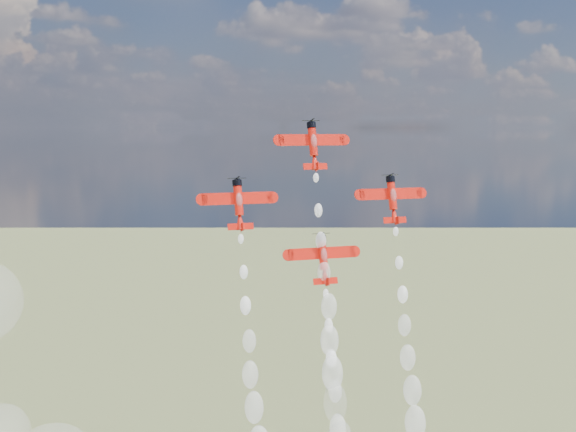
% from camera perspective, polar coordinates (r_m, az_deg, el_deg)
% --- Properties ---
extents(plane_lead, '(13.44, 5.10, 9.43)m').
position_cam_1_polar(plane_lead, '(153.57, 1.79, 5.13)').
color(plane_lead, red).
rests_on(plane_lead, ground).
extents(plane_left, '(13.44, 5.10, 9.43)m').
position_cam_1_polar(plane_left, '(146.66, -3.53, 0.93)').
color(plane_left, red).
rests_on(plane_left, ground).
extents(plane_right, '(13.44, 5.10, 9.43)m').
position_cam_1_polar(plane_right, '(157.95, 7.43, 1.27)').
color(plane_right, red).
rests_on(plane_right, ground).
extents(plane_slot, '(13.44, 5.10, 9.43)m').
position_cam_1_polar(plane_slot, '(150.42, 2.51, -2.99)').
color(plane_slot, red).
rests_on(plane_slot, ground).
extents(smoke_trail_lead, '(5.40, 17.14, 56.67)m').
position_cam_1_polar(smoke_trail_lead, '(150.84, 3.43, -13.72)').
color(smoke_trail_lead, white).
rests_on(smoke_trail_lead, plane_lead).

